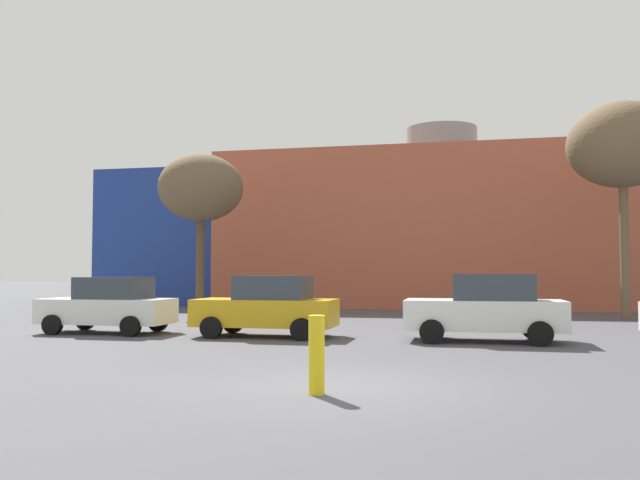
# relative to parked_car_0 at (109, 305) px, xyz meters

# --- Properties ---
(ground_plane) EXTENTS (200.00, 200.00, 0.00)m
(ground_plane) POSITION_rel_parked_car_0_xyz_m (8.42, -7.35, -0.83)
(ground_plane) COLOR #47474C
(building_backdrop) EXTENTS (37.28, 12.58, 10.04)m
(building_backdrop) POSITION_rel_parked_car_0_xyz_m (9.15, 20.14, 3.14)
(building_backdrop) COLOR #B2563D
(building_backdrop) RESTS_ON ground_plane
(parked_car_0) EXTENTS (3.84, 1.89, 1.66)m
(parked_car_0) POSITION_rel_parked_car_0_xyz_m (0.00, 0.00, 0.00)
(parked_car_0) COLOR white
(parked_car_0) RESTS_ON ground_plane
(parked_car_1) EXTENTS (3.94, 1.94, 1.71)m
(parked_car_1) POSITION_rel_parked_car_0_xyz_m (4.91, -0.00, 0.02)
(parked_car_1) COLOR gold
(parked_car_1) RESTS_ON ground_plane
(parked_car_2) EXTENTS (4.06, 2.00, 1.76)m
(parked_car_2) POSITION_rel_parked_car_0_xyz_m (10.88, -0.00, 0.05)
(parked_car_2) COLOR white
(parked_car_2) RESTS_ON ground_plane
(bare_tree_0) EXTENTS (3.66, 3.66, 6.94)m
(bare_tree_0) POSITION_rel_parked_car_0_xyz_m (-0.80, 8.80, 4.60)
(bare_tree_0) COLOR brown
(bare_tree_0) RESTS_ON ground_plane
(bare_tree_1) EXTENTS (4.09, 4.09, 8.31)m
(bare_tree_1) POSITION_rel_parked_car_0_xyz_m (16.28, 8.98, 5.80)
(bare_tree_1) COLOR brown
(bare_tree_1) RESTS_ON ground_plane
(bollard_yellow_0) EXTENTS (0.24, 0.24, 1.17)m
(bollard_yellow_0) POSITION_rel_parked_car_0_xyz_m (8.17, -8.17, -0.24)
(bollard_yellow_0) COLOR yellow
(bollard_yellow_0) RESTS_ON ground_plane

